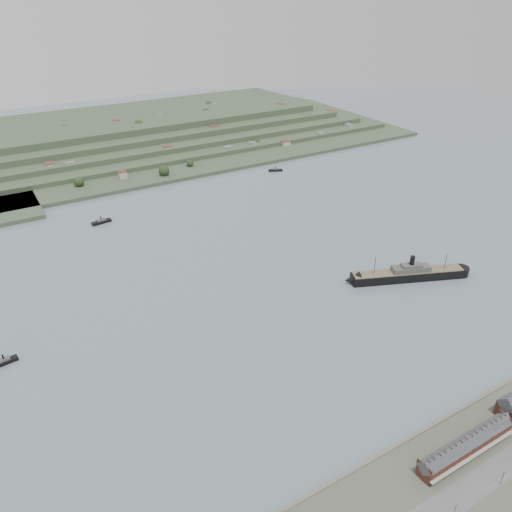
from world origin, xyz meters
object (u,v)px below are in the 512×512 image
terrace_row (466,446)px  tugboat (4,362)px  steamship (405,275)px  gabled_building (511,406)px

terrace_row → tugboat: bearing=134.5°
steamship → tugboat: size_ratio=6.09×
terrace_row → tugboat: (-174.25, 177.27, -5.24)m
steamship → gabled_building: bearing=-113.3°
terrace_row → steamship: 155.76m
gabled_building → steamship: bearing=66.7°
terrace_row → steamship: (90.33, 126.86, -2.61)m
steamship → tugboat: 269.35m
terrace_row → steamship: bearing=54.5°
terrace_row → gabled_building: gabled_building is taller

